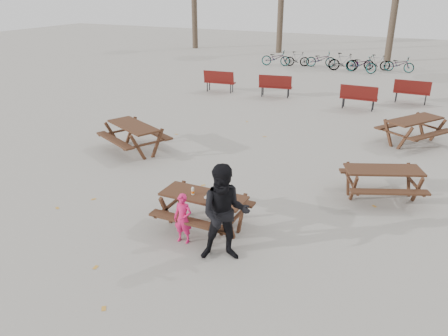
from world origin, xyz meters
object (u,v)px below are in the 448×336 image
at_px(soda_bottle, 193,191).
at_px(picnic_table_north, 134,138).
at_px(child, 183,219).
at_px(adult, 225,214).
at_px(main_picnic_table, 204,203).
at_px(food_tray, 209,198).
at_px(picnic_table_east, 382,183).
at_px(picnic_table_far, 413,131).

bearing_deg(soda_bottle, picnic_table_north, 140.06).
height_order(soda_bottle, child, child).
height_order(child, adult, adult).
height_order(main_picnic_table, food_tray, food_tray).
relative_size(adult, picnic_table_east, 1.07).
bearing_deg(picnic_table_far, main_picnic_table, -171.44).
distance_m(picnic_table_north, picnic_table_far, 8.96).
relative_size(main_picnic_table, adult, 0.94).
distance_m(soda_bottle, child, 0.68).
relative_size(child, picnic_table_north, 0.53).
relative_size(food_tray, picnic_table_east, 0.10).
bearing_deg(child, picnic_table_east, 43.90).
distance_m(adult, picnic_table_east, 4.60).
relative_size(food_tray, soda_bottle, 1.06).
relative_size(picnic_table_north, picnic_table_far, 1.02).
xyz_separation_m(main_picnic_table, child, (-0.11, -0.67, -0.06)).
bearing_deg(main_picnic_table, soda_bottle, -158.56).
relative_size(picnic_table_east, picnic_table_north, 0.90).
bearing_deg(child, picnic_table_far, 61.30).
relative_size(main_picnic_table, soda_bottle, 10.59).
bearing_deg(adult, picnic_table_east, 34.11).
xyz_separation_m(child, picnic_table_far, (3.75, 8.34, -0.11)).
distance_m(main_picnic_table, picnic_table_far, 8.49).
distance_m(food_tray, soda_bottle, 0.39).
height_order(food_tray, adult, adult).
xyz_separation_m(main_picnic_table, picnic_table_far, (3.64, 7.67, -0.17)).
xyz_separation_m(main_picnic_table, picnic_table_north, (-4.13, 3.20, -0.16)).
xyz_separation_m(picnic_table_north, picnic_table_far, (7.77, 4.46, -0.01)).
relative_size(adult, picnic_table_north, 0.97).
xyz_separation_m(soda_bottle, picnic_table_north, (-3.92, 3.28, -0.42)).
distance_m(main_picnic_table, adult, 1.27).
bearing_deg(main_picnic_table, adult, -43.18).
bearing_deg(picnic_table_north, picnic_table_far, 55.03).
relative_size(food_tray, picnic_table_far, 0.09).
height_order(picnic_table_east, picnic_table_north, picnic_table_north).
bearing_deg(picnic_table_east, food_tray, -156.91).
bearing_deg(food_tray, adult, -46.44).
bearing_deg(adult, soda_bottle, 120.53).
height_order(main_picnic_table, adult, adult).
height_order(child, picnic_table_east, child).
xyz_separation_m(child, adult, (0.99, -0.16, 0.43)).
bearing_deg(food_tray, soda_bottle, 178.45).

